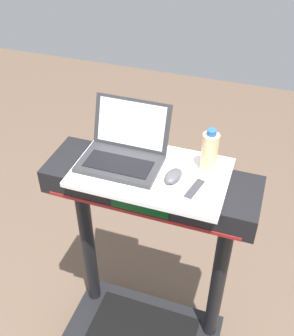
{
  "coord_description": "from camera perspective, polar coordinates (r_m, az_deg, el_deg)",
  "views": [
    {
      "loc": [
        0.4,
        -0.52,
        2.19
      ],
      "look_at": [
        0.0,
        0.65,
        1.22
      ],
      "focal_mm": 43.22,
      "sensor_mm": 36.0,
      "label": 1
    }
  ],
  "objects": [
    {
      "name": "laptop",
      "position": [
        1.68,
        -3.29,
        2.51
      ],
      "size": [
        0.33,
        0.29,
        0.22
      ],
      "rotation": [
        0.0,
        0.0,
        0.02
      ],
      "color": "#2D2D30",
      "rests_on": "desk_board"
    },
    {
      "name": "desk_board",
      "position": [
        1.65,
        0.57,
        -0.61
      ],
      "size": [
        0.63,
        0.38,
        0.02
      ],
      "primitive_type": "cube",
      "color": "white",
      "rests_on": "treadmill_base"
    },
    {
      "name": "computer_mouse",
      "position": [
        1.59,
        3.72,
        -1.11
      ],
      "size": [
        0.08,
        0.11,
        0.03
      ],
      "primitive_type": "ellipsoid",
      "rotation": [
        0.0,
        0.0,
        -0.21
      ],
      "color": "#4C4C51",
      "rests_on": "desk_board"
    },
    {
      "name": "water_bottle",
      "position": [
        1.61,
        8.81,
        2.25
      ],
      "size": [
        0.07,
        0.07,
        0.19
      ],
      "color": "beige",
      "rests_on": "desk_board"
    },
    {
      "name": "tv_remote",
      "position": [
        1.54,
        6.69,
        -3.2
      ],
      "size": [
        0.08,
        0.17,
        0.02
      ],
      "color": "silver",
      "rests_on": "desk_board"
    }
  ]
}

